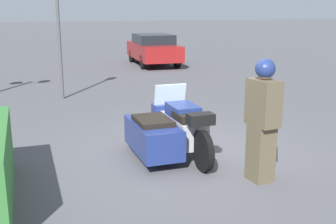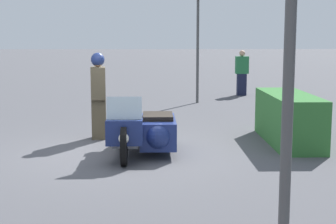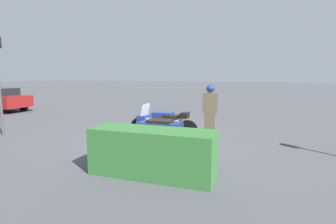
# 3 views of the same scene
# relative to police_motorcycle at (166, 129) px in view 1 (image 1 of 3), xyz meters

# --- Properties ---
(ground_plane) EXTENTS (160.00, 160.00, 0.00)m
(ground_plane) POSITION_rel_police_motorcycle_xyz_m (-0.02, -0.35, -0.47)
(ground_plane) COLOR #4C4C51
(police_motorcycle) EXTENTS (2.45, 1.24, 1.16)m
(police_motorcycle) POSITION_rel_police_motorcycle_xyz_m (0.00, 0.00, 0.00)
(police_motorcycle) COLOR black
(police_motorcycle) RESTS_ON ground
(officer_rider) EXTENTS (0.54, 0.36, 1.86)m
(officer_rider) POSITION_rel_police_motorcycle_xyz_m (-1.53, -1.00, 0.51)
(officer_rider) COLOR brown
(officer_rider) RESTS_ON ground
(traffic_light_near) EXTENTS (0.23, 0.26, 3.50)m
(traffic_light_near) POSITION_rel_police_motorcycle_xyz_m (5.52, 1.28, 1.82)
(traffic_light_near) COLOR #4C4C4C
(traffic_light_near) RESTS_ON ground
(parked_car_background) EXTENTS (4.14, 1.93, 1.40)m
(parked_car_background) POSITION_rel_police_motorcycle_xyz_m (11.86, -3.41, 0.27)
(parked_car_background) COLOR maroon
(parked_car_background) RESTS_ON ground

